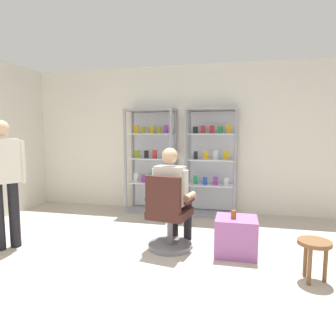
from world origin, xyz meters
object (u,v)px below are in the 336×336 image
object	(u,v)px
tea_glass	(234,214)
wooden_stool	(314,249)
standing_customer	(4,176)
storage_crate	(236,236)
office_chair	(168,219)
seated_shopkeeper	(173,192)
display_cabinet_right	(211,161)
display_cabinet_left	(152,160)

from	to	relation	value
tea_glass	wooden_stool	bearing A→B (deg)	-29.61
tea_glass	standing_customer	bearing A→B (deg)	-171.74
storage_crate	wooden_stool	world-z (taller)	storage_crate
office_chair	standing_customer	distance (m)	2.13
seated_shopkeeper	display_cabinet_right	bearing A→B (deg)	78.17
standing_customer	tea_glass	bearing A→B (deg)	8.26
wooden_stool	display_cabinet_left	bearing A→B (deg)	135.88
display_cabinet_left	seated_shopkeeper	world-z (taller)	display_cabinet_left
display_cabinet_right	seated_shopkeeper	world-z (taller)	display_cabinet_right
seated_shopkeeper	tea_glass	distance (m)	0.82
office_chair	standing_customer	size ratio (longest dim) A/B	0.59
display_cabinet_left	wooden_stool	size ratio (longest dim) A/B	4.55
standing_customer	seated_shopkeeper	bearing A→B (deg)	15.80
display_cabinet_left	display_cabinet_right	size ratio (longest dim) A/B	1.00
office_chair	storage_crate	world-z (taller)	office_chair
standing_customer	display_cabinet_left	bearing A→B (deg)	59.80
tea_glass	standing_customer	world-z (taller)	standing_customer
seated_shopkeeper	storage_crate	size ratio (longest dim) A/B	2.62
display_cabinet_left	standing_customer	distance (m)	2.56
display_cabinet_right	seated_shopkeeper	size ratio (longest dim) A/B	1.47
display_cabinet_right	office_chair	xyz separation A→B (m)	(-0.37, -1.79, -0.57)
display_cabinet_right	storage_crate	bearing A→B (deg)	-75.20
office_chair	seated_shopkeeper	bearing A→B (deg)	79.88
office_chair	tea_glass	size ratio (longest dim) A/B	9.58
storage_crate	standing_customer	world-z (taller)	standing_customer
wooden_stool	tea_glass	bearing A→B (deg)	150.39
display_cabinet_right	standing_customer	distance (m)	3.25
seated_shopkeeper	standing_customer	bearing A→B (deg)	-164.20
storage_crate	standing_customer	distance (m)	2.97
standing_customer	wooden_stool	size ratio (longest dim) A/B	3.91
storage_crate	seated_shopkeeper	bearing A→B (deg)	171.19
seated_shopkeeper	tea_glass	world-z (taller)	seated_shopkeeper
display_cabinet_left	seated_shopkeeper	distance (m)	1.82
office_chair	tea_glass	xyz separation A→B (m)	(0.80, -0.01, 0.12)
office_chair	tea_glass	distance (m)	0.81
storage_crate	office_chair	bearing A→B (deg)	-177.54
office_chair	standing_customer	world-z (taller)	standing_customer
office_chair	tea_glass	world-z (taller)	office_chair
tea_glass	wooden_stool	distance (m)	0.93
storage_crate	wooden_stool	xyz separation A→B (m)	(0.76, -0.50, 0.10)
display_cabinet_right	storage_crate	world-z (taller)	display_cabinet_right
office_chair	storage_crate	bearing A→B (deg)	2.46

